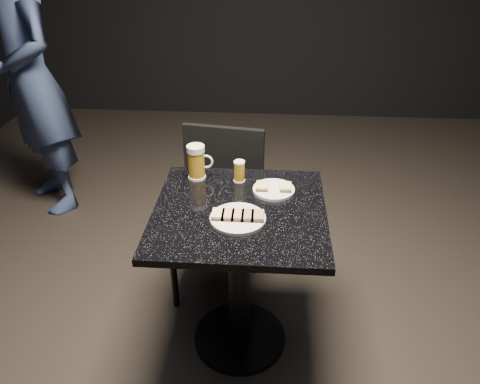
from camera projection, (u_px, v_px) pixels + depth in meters
name	position (u px, v px, depth m)	size (l,w,h in m)	color
floor	(240.00, 338.00, 2.28)	(6.00, 6.00, 0.00)	black
plate_large	(238.00, 219.00, 1.82)	(0.22, 0.22, 0.01)	silver
plate_small	(274.00, 190.00, 2.01)	(0.18, 0.18, 0.01)	white
patron	(32.00, 79.00, 2.93)	(0.65, 0.43, 1.78)	navy
table	(240.00, 256.00, 2.02)	(0.70, 0.70, 0.75)	black
beer_mug	(197.00, 162.00, 2.08)	(0.12, 0.08, 0.16)	white
beer_tumbler	(239.00, 171.00, 2.07)	(0.05, 0.05, 0.10)	silver
chair	(219.00, 204.00, 2.39)	(0.47, 0.47, 0.88)	black
canapes_on_plate_large	(238.00, 215.00, 1.82)	(0.20, 0.07, 0.02)	#4C3521
canapes_on_plate_small	(274.00, 187.00, 2.01)	(0.15, 0.07, 0.02)	#4C3521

